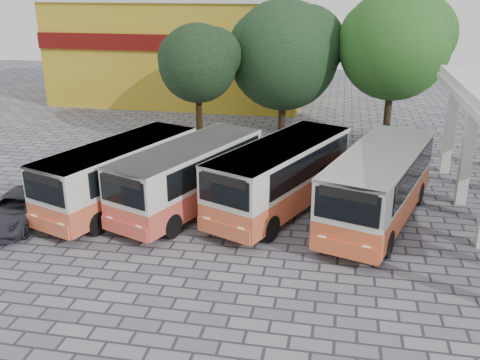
% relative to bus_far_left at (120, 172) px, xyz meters
% --- Properties ---
extents(ground, '(90.00, 90.00, 0.00)m').
position_rel_bus_far_left_xyz_m(ground, '(7.03, -2.81, -1.68)').
color(ground, slate).
rests_on(ground, ground).
extents(shophouse_block, '(20.40, 10.40, 8.30)m').
position_rel_bus_far_left_xyz_m(shophouse_block, '(-3.97, 23.17, 2.48)').
color(shophouse_block, '#AE8E1C').
rests_on(shophouse_block, ground).
extents(bus_far_left, '(5.10, 8.61, 2.90)m').
position_rel_bus_far_left_xyz_m(bus_far_left, '(0.00, 0.00, 0.00)').
color(bus_far_left, '#D05834').
rests_on(bus_far_left, ground).
extents(bus_centre_left, '(5.25, 8.64, 2.91)m').
position_rel_bus_far_left_xyz_m(bus_centre_left, '(3.04, 0.33, 0.00)').
color(bus_centre_left, '#D14B38').
rests_on(bus_centre_left, ground).
extents(bus_centre_right, '(5.68, 9.00, 3.03)m').
position_rel_bus_far_left_xyz_m(bus_centre_right, '(6.95, 0.95, 0.07)').
color(bus_centre_right, '#C85831').
rests_on(bus_centre_right, ground).
extents(bus_far_right, '(5.09, 9.11, 3.09)m').
position_rel_bus_far_left_xyz_m(bus_far_right, '(11.01, 0.45, 0.11)').
color(bus_far_right, '#D25328').
rests_on(bus_far_right, ground).
extents(tree_left, '(4.87, 4.64, 7.27)m').
position_rel_bus_far_left_xyz_m(tree_left, '(0.91, 10.24, 3.41)').
color(tree_left, black).
rests_on(tree_left, ground).
extents(tree_middle, '(7.22, 6.87, 8.55)m').
position_rel_bus_far_left_xyz_m(tree_middle, '(5.63, 13.44, 3.66)').
color(tree_middle, '#2F2014').
rests_on(tree_middle, ground).
extents(tree_right, '(6.87, 6.54, 9.17)m').
position_rel_bus_far_left_xyz_m(tree_right, '(12.25, 13.12, 4.43)').
color(tree_right, '#322617').
rests_on(tree_right, ground).
extents(parked_car, '(2.57, 4.80, 1.28)m').
position_rel_bus_far_left_xyz_m(parked_car, '(-3.58, -2.46, -1.04)').
color(parked_car, '#282832').
rests_on(parked_car, ground).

